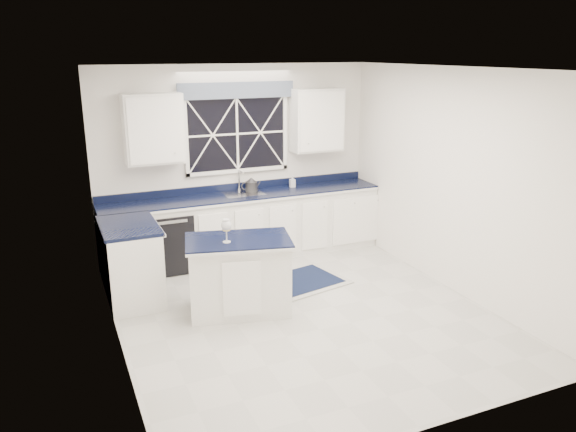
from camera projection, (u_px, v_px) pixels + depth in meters
name	position (u px, v px, depth m)	size (l,w,h in m)	color
ground	(302.00, 313.00, 6.40)	(4.50, 4.50, 0.00)	#A9A9A5
back_wall	(237.00, 161.00, 7.99)	(4.00, 0.10, 2.70)	white
base_cabinets	(226.00, 234.00, 7.71)	(3.99, 1.60, 0.90)	white
countertop	(244.00, 195.00, 7.85)	(3.98, 0.64, 0.04)	black
dishwasher	(168.00, 240.00, 7.58)	(0.60, 0.58, 0.82)	black
window	(237.00, 128.00, 7.81)	(1.65, 0.09, 1.26)	black
upper_cabinets	(240.00, 124.00, 7.69)	(3.10, 0.34, 0.90)	white
faucet	(240.00, 180.00, 7.97)	(0.05, 0.20, 0.30)	#AEAEB0
island	(239.00, 275.00, 6.34)	(1.29, 0.95, 0.86)	white
rug	(290.00, 284.00, 7.15)	(1.57, 1.14, 0.02)	#A6A7A2
kettle	(251.00, 185.00, 7.98)	(0.28, 0.19, 0.20)	#2E2E30
wine_glass	(226.00, 226.00, 6.06)	(0.11, 0.11, 0.26)	silver
soap_bottle	(292.00, 181.00, 8.23)	(0.08, 0.08, 0.17)	silver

